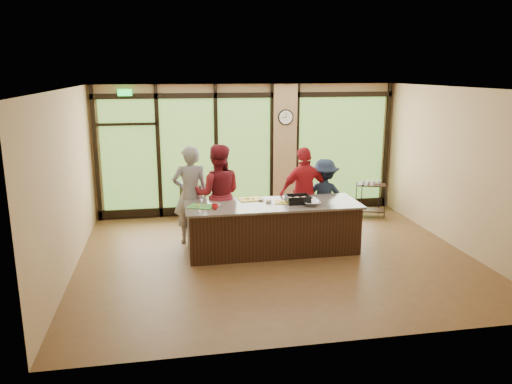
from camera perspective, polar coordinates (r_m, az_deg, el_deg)
name	(u,v)px	position (r m, az deg, el deg)	size (l,w,h in m)	color
floor	(276,257)	(9.14, 2.27, -7.40)	(7.00, 7.00, 0.00)	brown
ceiling	(277,88)	(8.53, 2.47, 11.75)	(7.00, 7.00, 0.00)	white
back_wall	(248,150)	(11.61, -0.89, 4.84)	(7.00, 7.00, 0.00)	tan
left_wall	(66,184)	(8.66, -20.87, 0.87)	(6.00, 6.00, 0.00)	tan
right_wall	(459,169)	(10.07, 22.22, 2.45)	(6.00, 6.00, 0.00)	tan
window_wall	(256,154)	(11.61, -0.05, 4.32)	(6.90, 0.12, 3.00)	tan
island_base	(272,229)	(9.27, 1.89, -4.20)	(3.10, 1.00, 0.88)	black
countertop	(273,205)	(9.14, 1.92, -1.46)	(3.20, 1.10, 0.04)	slate
wall_clock	(286,117)	(11.56, 3.42, 8.53)	(0.36, 0.04, 0.36)	black
cook_left	(191,195)	(9.69, -7.48, -0.31)	(0.70, 0.46, 1.92)	gray
cook_midleft	(218,194)	(9.63, -4.37, -0.27)	(0.94, 0.74, 1.94)	maroon
cook_midright	(304,193)	(9.97, 5.56, -0.11)	(1.08, 0.45, 1.84)	#AC1A23
cook_right	(324,197)	(10.25, 7.78, -0.57)	(1.01, 0.58, 1.57)	#1A253A
roasting_pan	(298,201)	(9.19, 4.79, -1.03)	(0.42, 0.33, 0.08)	black
mixing_bowl	(312,203)	(9.05, 6.40, -1.29)	(0.32, 0.32, 0.08)	silver
cutting_board_left	(201,206)	(8.97, -6.33, -1.65)	(0.43, 0.33, 0.01)	green
cutting_board_center	(250,199)	(9.41, -0.71, -0.83)	(0.43, 0.32, 0.01)	gold
cutting_board_right	(285,202)	(9.21, 3.33, -1.19)	(0.37, 0.28, 0.01)	gold
prep_bowl_near	(216,205)	(8.95, -4.55, -1.53)	(0.15, 0.15, 0.05)	silver
prep_bowl_mid	(269,201)	(9.22, 1.45, -1.07)	(0.12, 0.12, 0.04)	silver
prep_bowl_far	(261,200)	(9.34, 0.58, -0.89)	(0.12, 0.12, 0.03)	silver
red_ramekin	(215,207)	(8.78, -4.71, -1.69)	(0.12, 0.12, 0.09)	red
flower_stand	(191,202)	(11.45, -7.41, -1.11)	(0.38, 0.38, 0.77)	black
flower_vase	(191,179)	(11.33, -7.49, 1.46)	(0.27, 0.27, 0.28)	#967A52
bar_cart	(371,195)	(11.72, 12.97, -0.36)	(0.71, 0.55, 0.85)	black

